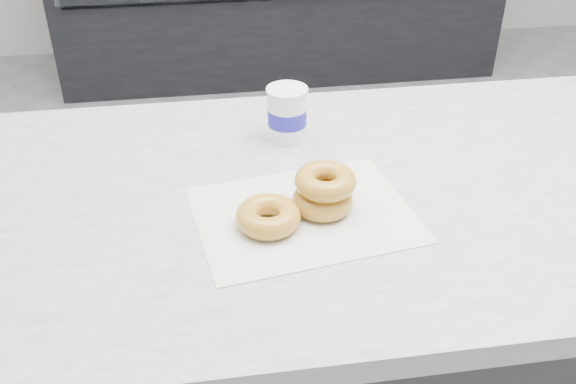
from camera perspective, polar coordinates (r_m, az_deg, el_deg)
name	(u,v)px	position (r m, az deg, el deg)	size (l,w,h in m)	color
ground	(366,310)	(2.17, 6.95, -10.37)	(5.00, 5.00, 0.00)	gray
counter	(450,352)	(1.46, 14.22, -13.61)	(3.06, 0.76, 0.90)	#333335
wax_paper	(304,215)	(1.03, 1.42, -2.03)	(0.34, 0.26, 0.00)	silver
donut_single	(268,216)	(0.99, -1.77, -2.17)	(0.10, 0.10, 0.04)	gold
donut_stack	(324,191)	(1.02, 3.22, 0.12)	(0.14, 0.14, 0.07)	gold
coffee_cup	(287,113)	(1.22, -0.08, 6.99)	(0.09, 0.09, 0.10)	white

